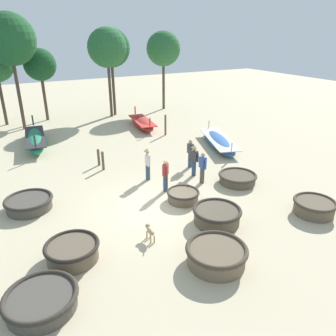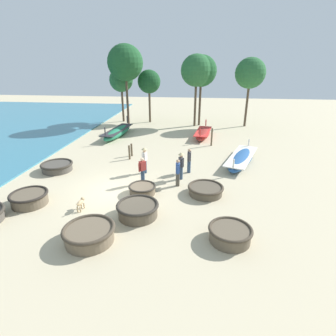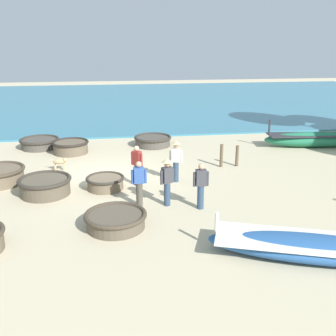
# 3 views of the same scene
# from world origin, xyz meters

# --- Properties ---
(ground_plane) EXTENTS (80.00, 80.00, 0.00)m
(ground_plane) POSITION_xyz_m (0.00, 0.00, 0.00)
(ground_plane) COLOR #C6B793
(sea) EXTENTS (28.00, 52.00, 0.10)m
(sea) POSITION_xyz_m (-20.61, 4.00, 0.05)
(sea) COLOR teal
(sea) RESTS_ON ground
(coracle_weathered) EXTENTS (1.91, 1.91, 0.63)m
(coracle_weathered) POSITION_xyz_m (1.63, -2.31, 0.34)
(coracle_weathered) COLOR brown
(coracle_weathered) RESTS_ON ground
(coracle_front_right) EXTENTS (1.98, 1.98, 0.52)m
(coracle_front_right) POSITION_xyz_m (-4.68, 2.31, 0.29)
(coracle_front_right) COLOR #4C473F
(coracle_front_right) RESTS_ON ground
(coracle_beside_post) EXTENTS (2.01, 2.01, 0.52)m
(coracle_beside_post) POSITION_xyz_m (-5.08, -3.57, 0.28)
(coracle_beside_post) COLOR #4C473F
(coracle_beside_post) RESTS_ON ground
(coracle_nearest) EXTENTS (1.88, 1.88, 0.48)m
(coracle_nearest) POSITION_xyz_m (4.70, 0.17, 0.26)
(coracle_nearest) COLOR brown
(coracle_nearest) RESTS_ON ground
(coracle_upturned) EXTENTS (1.45, 1.45, 0.48)m
(coracle_upturned) POSITION_xyz_m (1.38, -0.15, 0.26)
(coracle_upturned) COLOR brown
(coracle_upturned) RESTS_ON ground
(coracle_front_left) EXTENTS (1.79, 1.79, 0.62)m
(coracle_front_left) POSITION_xyz_m (-3.85, -1.88, 0.34)
(coracle_front_left) COLOR brown
(coracle_front_left) RESTS_ON ground
(long_boat_red_hull) EXTENTS (3.02, 5.48, 1.07)m
(long_boat_red_hull) POSITION_xyz_m (7.21, 5.12, 0.31)
(long_boat_red_hull) COLOR #285693
(long_boat_red_hull) RESTS_ON ground
(long_boat_white_hull) EXTENTS (1.70, 5.59, 1.45)m
(long_boat_white_hull) POSITION_xyz_m (-3.24, 10.78, 0.41)
(long_boat_white_hull) COLOR #237551
(long_boat_white_hull) RESTS_ON ground
(fisherman_crouching) EXTENTS (0.24, 0.53, 1.57)m
(fisherman_crouching) POSITION_xyz_m (3.16, 1.00, 0.84)
(fisherman_crouching) COLOR #4C473D
(fisherman_crouching) RESTS_ON ground
(fisherman_standing_left) EXTENTS (0.39, 0.42, 1.57)m
(fisherman_standing_left) POSITION_xyz_m (1.16, 1.07, 0.84)
(fisherman_standing_left) COLOR #2D425B
(fisherman_standing_left) RESTS_ON ground
(fisherman_by_coracle) EXTENTS (0.22, 0.53, 1.57)m
(fisherman_by_coracle) POSITION_xyz_m (3.70, 2.99, 0.84)
(fisherman_by_coracle) COLOR #2D425B
(fisherman_by_coracle) RESTS_ON ground
(fisherman_with_hat) EXTENTS (0.36, 0.51, 1.67)m
(fisherman_with_hat) POSITION_xyz_m (0.98, 2.61, 0.96)
(fisherman_with_hat) COLOR #2D425B
(fisherman_with_hat) RESTS_ON ground
(fisherman_hauling) EXTENTS (0.36, 0.49, 1.67)m
(fisherman_hauling) POSITION_xyz_m (3.27, 1.93, 0.96)
(fisherman_hauling) COLOR #2D425B
(fisherman_hauling) RESTS_ON ground
(dog) EXTENTS (0.23, 0.69, 0.55)m
(dog) POSITION_xyz_m (-1.14, -2.09, 0.37)
(dog) COLOR tan
(dog) RESTS_ON ground
(mooring_post_shoreline) EXTENTS (0.14, 0.14, 1.03)m
(mooring_post_shoreline) POSITION_xyz_m (-0.61, 4.91, 0.51)
(mooring_post_shoreline) COLOR brown
(mooring_post_shoreline) RESTS_ON ground
(mooring_post_mid_beach) EXTENTS (0.14, 0.14, 0.94)m
(mooring_post_mid_beach) POSITION_xyz_m (-0.62, 5.63, 0.47)
(mooring_post_mid_beach) COLOR brown
(mooring_post_mid_beach) RESTS_ON ground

